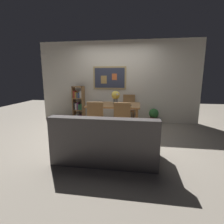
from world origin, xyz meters
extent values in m
plane|color=gray|center=(0.00, 0.00, 0.00)|extent=(12.00, 12.00, 0.00)
cube|color=silver|center=(0.00, 1.59, 1.30)|extent=(5.20, 0.10, 2.60)
cube|color=tan|center=(-0.24, 1.53, 1.44)|extent=(1.08, 0.02, 0.73)
cube|color=#33384C|center=(-0.24, 1.51, 1.44)|extent=(0.98, 0.01, 0.63)
cube|color=tan|center=(-0.43, 1.51, 1.38)|extent=(0.19, 0.00, 0.26)
cube|color=#D86633|center=(-0.08, 1.51, 1.47)|extent=(0.16, 0.00, 0.20)
cube|color=#9E7042|center=(0.05, 0.57, 0.71)|extent=(1.43, 0.94, 0.04)
cylinder|color=#9E7042|center=(-0.58, 0.18, 0.34)|extent=(0.07, 0.07, 0.69)
cylinder|color=#9E7042|center=(0.68, 0.18, 0.34)|extent=(0.07, 0.07, 0.69)
cylinder|color=#9E7042|center=(-0.58, 0.96, 0.34)|extent=(0.07, 0.07, 0.69)
cylinder|color=#9E7042|center=(0.68, 0.96, 0.34)|extent=(0.07, 0.07, 0.69)
cube|color=#9E7042|center=(-0.27, -0.13, 0.44)|extent=(0.40, 0.40, 0.03)
cube|color=#997A66|center=(-0.27, -0.13, 0.47)|extent=(0.36, 0.36, 0.03)
cylinder|color=#9E7042|center=(-0.44, -0.30, 0.21)|extent=(0.04, 0.04, 0.42)
cylinder|color=#9E7042|center=(-0.10, -0.30, 0.21)|extent=(0.04, 0.04, 0.42)
cylinder|color=#9E7042|center=(-0.44, 0.04, 0.21)|extent=(0.04, 0.04, 0.42)
cylinder|color=#9E7042|center=(-0.10, 0.04, 0.21)|extent=(0.04, 0.04, 0.42)
cube|color=#9E7042|center=(-0.27, -0.31, 0.68)|extent=(0.38, 0.04, 0.46)
cube|color=#9E7042|center=(-0.27, -0.31, 0.88)|extent=(0.38, 0.05, 0.06)
cube|color=#9E7042|center=(0.36, -0.14, 0.44)|extent=(0.40, 0.40, 0.03)
cube|color=#997A66|center=(0.36, -0.14, 0.47)|extent=(0.36, 0.36, 0.03)
cylinder|color=#9E7042|center=(0.19, -0.31, 0.21)|extent=(0.04, 0.04, 0.42)
cylinder|color=#9E7042|center=(0.53, -0.31, 0.21)|extent=(0.04, 0.04, 0.42)
cylinder|color=#9E7042|center=(0.19, 0.03, 0.21)|extent=(0.04, 0.04, 0.42)
cylinder|color=#9E7042|center=(0.53, 0.03, 0.21)|extent=(0.04, 0.04, 0.42)
cube|color=#9E7042|center=(0.36, -0.32, 0.68)|extent=(0.38, 0.04, 0.46)
cube|color=#9E7042|center=(0.36, -0.32, 0.88)|extent=(0.38, 0.05, 0.06)
cube|color=#9E7042|center=(0.41, 1.28, 0.44)|extent=(0.40, 0.40, 0.03)
cube|color=#997A66|center=(0.41, 1.28, 0.47)|extent=(0.36, 0.36, 0.03)
cylinder|color=#9E7042|center=(0.58, 1.45, 0.21)|extent=(0.04, 0.04, 0.42)
cylinder|color=#9E7042|center=(0.24, 1.45, 0.21)|extent=(0.04, 0.04, 0.42)
cylinder|color=#9E7042|center=(0.58, 1.11, 0.21)|extent=(0.04, 0.04, 0.42)
cylinder|color=#9E7042|center=(0.24, 1.11, 0.21)|extent=(0.04, 0.04, 0.42)
cube|color=#9E7042|center=(0.41, 1.46, 0.68)|extent=(0.38, 0.04, 0.46)
cube|color=#9E7042|center=(0.41, 1.46, 0.88)|extent=(0.38, 0.05, 0.06)
cube|color=#514C4C|center=(0.17, -1.22, 0.20)|extent=(1.80, 0.84, 0.40)
cube|color=#514C4C|center=(0.17, -1.54, 0.62)|extent=(1.80, 0.20, 0.44)
cube|color=#514C4C|center=(-0.64, -1.22, 0.51)|extent=(0.18, 0.80, 0.22)
cube|color=#514C4C|center=(0.98, -1.22, 0.51)|extent=(0.18, 0.80, 0.22)
cube|color=#B78C33|center=(-0.28, -1.40, 0.56)|extent=(0.32, 0.16, 0.33)
cube|color=#8C6B4C|center=(0.17, -1.40, 0.56)|extent=(0.32, 0.16, 0.33)
cube|color=#B78C33|center=(0.62, -1.40, 0.56)|extent=(0.32, 0.16, 0.33)
cube|color=#9E7042|center=(-1.42, 1.33, 0.59)|extent=(0.03, 0.28, 1.17)
cube|color=#9E7042|center=(-1.09, 1.33, 0.59)|extent=(0.03, 0.28, 1.17)
cube|color=#9E7042|center=(-1.26, 1.33, 0.01)|extent=(0.36, 0.28, 0.03)
cube|color=#9E7042|center=(-1.26, 1.33, 1.16)|extent=(0.36, 0.28, 0.03)
cube|color=#9E7042|center=(-1.26, 1.33, 0.39)|extent=(0.30, 0.28, 0.02)
cube|color=#9E7042|center=(-1.26, 1.33, 0.78)|extent=(0.30, 0.28, 0.02)
cube|color=#2D4C8C|center=(-1.37, 1.33, 0.12)|extent=(0.06, 0.22, 0.18)
cube|color=beige|center=(-1.31, 1.33, 0.15)|extent=(0.05, 0.22, 0.23)
cube|color=#595960|center=(-1.25, 1.33, 0.12)|extent=(0.04, 0.22, 0.19)
cube|color=#7F3F72|center=(-1.20, 1.33, 0.13)|extent=(0.06, 0.22, 0.20)
cube|color=black|center=(-1.38, 1.33, 0.52)|extent=(0.04, 0.22, 0.24)
cube|color=beige|center=(-1.32, 1.33, 0.51)|extent=(0.05, 0.22, 0.21)
cube|color=#7F3F72|center=(-1.27, 1.33, 0.52)|extent=(0.04, 0.22, 0.23)
cube|color=#337247|center=(-1.21, 1.33, 0.49)|extent=(0.06, 0.22, 0.18)
cube|color=#337247|center=(-1.14, 1.33, 0.50)|extent=(0.05, 0.22, 0.20)
cube|color=#B2332D|center=(-1.37, 1.33, 0.91)|extent=(0.05, 0.22, 0.23)
cube|color=gold|center=(-1.32, 1.33, 0.89)|extent=(0.04, 0.22, 0.19)
cube|color=#595960|center=(-1.26, 1.33, 0.88)|extent=(0.06, 0.22, 0.17)
cube|color=#2D4C8C|center=(-1.20, 1.33, 0.88)|extent=(0.04, 0.22, 0.18)
cube|color=beige|center=(-1.14, 1.33, 0.91)|extent=(0.06, 0.22, 0.24)
cylinder|color=brown|center=(1.20, 1.34, 0.11)|extent=(0.24, 0.24, 0.22)
cylinder|color=#332319|center=(1.20, 1.34, 0.21)|extent=(0.22, 0.22, 0.02)
sphere|color=#2D6B33|center=(1.20, 1.34, 0.34)|extent=(0.30, 0.30, 0.30)
cylinder|color=#2D6B33|center=(1.25, 1.21, 0.14)|extent=(0.03, 0.03, 0.25)
cylinder|color=#2D6B33|center=(1.31, 1.42, 0.14)|extent=(0.03, 0.03, 0.24)
cylinder|color=slate|center=(0.08, 0.62, 0.81)|extent=(0.12, 0.12, 0.17)
sphere|color=#EACC4C|center=(0.08, 0.62, 0.98)|extent=(0.23, 0.23, 0.23)
sphere|color=#EACC4C|center=(0.03, 0.70, 0.96)|extent=(0.08, 0.08, 0.08)
sphere|color=silver|center=(0.13, 0.54, 1.00)|extent=(0.07, 0.07, 0.07)
sphere|color=#D86633|center=(0.17, 0.64, 0.99)|extent=(0.05, 0.05, 0.05)
cube|color=black|center=(0.45, 0.40, 0.74)|extent=(0.16, 0.10, 0.02)
cube|color=gray|center=(0.45, 0.40, 0.75)|extent=(0.10, 0.07, 0.00)
camera|label=1|loc=(0.73, -4.18, 1.49)|focal=28.04mm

